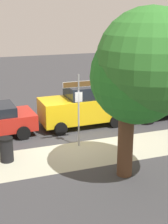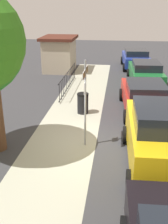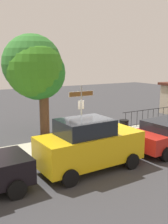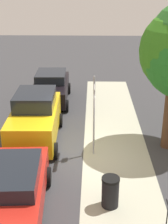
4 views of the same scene
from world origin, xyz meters
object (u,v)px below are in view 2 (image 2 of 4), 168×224
(car_red, at_px, (145,96))
(trash_bin, at_px, (83,103))
(car_yellow, at_px, (158,136))
(car_green, at_px, (145,73))
(car_blue, at_px, (136,58))
(street_sign, at_px, (85,90))
(utility_shed, at_px, (59,54))

(car_red, height_order, trash_bin, car_red)
(car_yellow, bearing_deg, car_green, -3.71)
(car_blue, distance_m, trash_bin, 10.58)
(street_sign, distance_m, car_red, 4.63)
(street_sign, height_order, trash_bin, street_sign)
(street_sign, distance_m, utility_shed, 12.18)
(car_green, bearing_deg, car_blue, 1.91)
(car_yellow, bearing_deg, utility_shed, 23.10)
(car_blue, bearing_deg, car_yellow, 176.71)
(car_yellow, distance_m, utility_shed, 14.02)
(trash_bin, bearing_deg, car_red, -79.13)
(car_yellow, relative_size, trash_bin, 4.41)
(car_yellow, xyz_separation_m, utility_shed, (12.74, 5.84, 0.27))
(street_sign, relative_size, trash_bin, 3.24)
(car_green, xyz_separation_m, trash_bin, (-5.36, 3.31, -0.30))
(car_red, height_order, car_green, car_green)
(car_green, bearing_deg, utility_shed, 60.37)
(car_green, relative_size, trash_bin, 4.67)
(car_yellow, xyz_separation_m, car_blue, (14.40, 0.03, -0.26))
(car_green, bearing_deg, street_sign, 159.03)
(utility_shed, xyz_separation_m, trash_bin, (-8.51, -2.90, -0.82))
(car_red, xyz_separation_m, car_green, (4.80, -0.40, 0.01))
(car_yellow, bearing_deg, trash_bin, 33.26)
(car_blue, height_order, utility_shed, utility_shed)
(car_yellow, distance_m, car_green, 9.60)
(car_red, distance_m, trash_bin, 2.97)
(car_red, relative_size, car_green, 1.03)
(car_blue, xyz_separation_m, trash_bin, (-10.17, 2.91, -0.29))
(car_green, distance_m, trash_bin, 6.30)
(street_sign, relative_size, car_green, 0.69)
(car_blue, relative_size, utility_shed, 1.32)
(utility_shed, bearing_deg, car_blue, -74.09)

